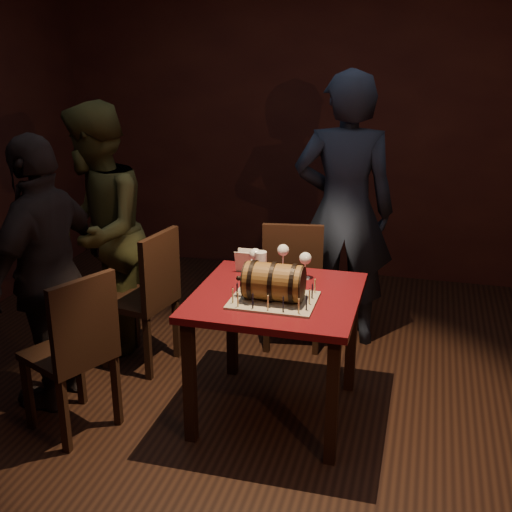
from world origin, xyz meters
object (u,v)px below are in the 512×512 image
wine_glass_right (305,260)px  person_back (344,212)px  chair_back (293,278)px  pub_table (277,312)px  person_left_rear (97,232)px  wine_glass_left (255,256)px  pint_of_ale (261,264)px  wine_glass_mid (283,251)px  barrel_cake (274,282)px  chair_left_rear (149,292)px  chair_left_front (76,346)px  person_left_front (48,274)px

wine_glass_right → person_back: person_back is taller
wine_glass_right → chair_back: chair_back is taller
pub_table → person_left_rear: bearing=160.3°
wine_glass_left → person_left_rear: person_left_rear is taller
pint_of_ale → person_back: (0.37, 0.85, 0.13)m
wine_glass_mid → chair_back: size_ratio=0.17×
pub_table → wine_glass_right: 0.37m
barrel_cake → chair_left_rear: 1.10m
wine_glass_mid → barrel_cake: bearing=-82.8°
wine_glass_left → person_left_rear: size_ratio=0.09×
barrel_cake → wine_glass_left: 0.42m
person_back → wine_glass_mid: bearing=61.7°
barrel_cake → pub_table: bearing=94.4°
wine_glass_mid → person_left_rear: 1.29m
chair_left_front → wine_glass_right: bearing=33.8°
person_back → chair_left_rear: bearing=25.1°
chair_left_front → wine_glass_left: bearing=42.4°
pub_table → person_left_front: 1.33m
wine_glass_mid → chair_left_rear: (-0.88, -0.03, -0.34)m
wine_glass_right → chair_back: size_ratio=0.17×
pub_table → barrel_cake: barrel_cake is taller
barrel_cake → wine_glass_right: bearing=75.7°
person_back → chair_back: bearing=31.3°
wine_glass_right → chair_left_rear: bearing=175.6°
person_back → person_left_front: size_ratio=1.18×
pub_table → person_left_front: (-1.30, -0.18, 0.16)m
pub_table → pint_of_ale: (-0.16, 0.24, 0.18)m
wine_glass_left → wine_glass_mid: size_ratio=1.00×
wine_glass_mid → chair_back: bearing=94.0°
wine_glass_right → person_left_rear: 1.46m
person_back → person_left_rear: person_back is taller
barrel_cake → person_left_front: 1.32m
wine_glass_mid → pint_of_ale: bearing=-126.1°
barrel_cake → wine_glass_mid: barrel_cake is taller
pint_of_ale → person_back: person_back is taller
pub_table → chair_back: size_ratio=0.97×
pub_table → wine_glass_right: (0.10, 0.27, 0.23)m
pub_table → barrel_cake: size_ratio=2.46×
pub_table → person_back: size_ratio=0.47×
barrel_cake → wine_glass_left: size_ratio=2.27×
wine_glass_left → person_left_rear: 1.17m
chair_left_front → person_back: 2.01m
wine_glass_left → chair_left_rear: chair_left_rear is taller
pub_table → barrel_cake: (0.01, -0.11, 0.22)m
chair_left_rear → person_back: person_back is taller
chair_back → chair_left_front: (-0.90, -1.31, 0.00)m
person_left_rear → person_left_front: (0.04, -0.66, -0.05)m
pint_of_ale → chair_back: (0.07, 0.61, -0.30)m
wine_glass_left → pint_of_ale: bearing=-28.6°
wine_glass_right → chair_back: bearing=108.2°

